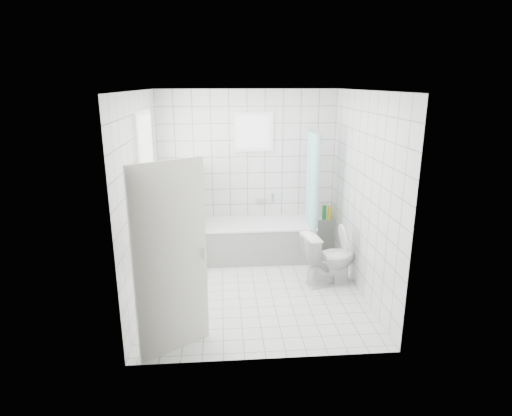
{
  "coord_description": "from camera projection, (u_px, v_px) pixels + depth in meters",
  "views": [
    {
      "loc": [
        -0.4,
        -5.2,
        2.69
      ],
      "look_at": [
        0.05,
        0.35,
        1.05
      ],
      "focal_mm": 30.0,
      "sensor_mm": 36.0,
      "label": 1
    }
  ],
  "objects": [
    {
      "name": "tiled_ledge",
      "position": [
        325.0,
        234.0,
        7.11
      ],
      "size": [
        0.4,
        0.24,
        0.55
      ],
      "primitive_type": "cube",
      "color": "white",
      "rests_on": "ground"
    },
    {
      "name": "bathtub",
      "position": [
        257.0,
        240.0,
        6.77
      ],
      "size": [
        1.77,
        0.77,
        0.58
      ],
      "color": "white",
      "rests_on": "ground"
    },
    {
      "name": "sill_bottles",
      "position": [
        155.0,
        214.0,
        5.6
      ],
      "size": [
        0.16,
        0.76,
        0.33
      ],
      "color": "#34E4ED",
      "rests_on": "window_sill"
    },
    {
      "name": "wall_front",
      "position": [
        267.0,
        238.0,
        3.97
      ],
      "size": [
        2.8,
        0.02,
        2.6
      ],
      "primitive_type": "cube",
      "color": "white",
      "rests_on": "ground"
    },
    {
      "name": "tub_faucet",
      "position": [
        261.0,
        200.0,
        6.94
      ],
      "size": [
        0.18,
        0.06,
        0.06
      ],
      "primitive_type": "cube",
      "color": "silver",
      "rests_on": "wall_back"
    },
    {
      "name": "partition_wall",
      "position": [
        195.0,
        215.0,
        6.52
      ],
      "size": [
        0.15,
        0.85,
        1.5
      ],
      "primitive_type": "cube",
      "color": "white",
      "rests_on": "ground"
    },
    {
      "name": "window_left",
      "position": [
        148.0,
        171.0,
        5.5
      ],
      "size": [
        0.01,
        0.9,
        1.4
      ],
      "primitive_type": "cube",
      "color": "white",
      "rests_on": "wall_left"
    },
    {
      "name": "wall_back",
      "position": [
        247.0,
        173.0,
        6.83
      ],
      "size": [
        2.8,
        0.02,
        2.6
      ],
      "primitive_type": "cube",
      "color": "white",
      "rests_on": "ground"
    },
    {
      "name": "wall_left",
      "position": [
        142.0,
        199.0,
        5.29
      ],
      "size": [
        0.02,
        3.0,
        2.6
      ],
      "primitive_type": "cube",
      "color": "white",
      "rests_on": "ground"
    },
    {
      "name": "ground",
      "position": [
        255.0,
        290.0,
        5.77
      ],
      "size": [
        3.0,
        3.0,
        0.0
      ],
      "primitive_type": "plane",
      "color": "white",
      "rests_on": "ground"
    },
    {
      "name": "window_sill",
      "position": [
        155.0,
        225.0,
        5.71
      ],
      "size": [
        0.18,
        1.02,
        0.08
      ],
      "primitive_type": "cube",
      "color": "white",
      "rests_on": "wall_left"
    },
    {
      "name": "shower_curtain",
      "position": [
        312.0,
        192.0,
        6.46
      ],
      "size": [
        0.14,
        0.48,
        1.78
      ],
      "primitive_type": null,
      "color": "#47D1CD",
      "rests_on": "curtain_rod"
    },
    {
      "name": "ceiling",
      "position": [
        255.0,
        90.0,
        5.03
      ],
      "size": [
        3.0,
        3.0,
        0.0
      ],
      "primitive_type": "plane",
      "rotation": [
        3.14,
        0.0,
        0.0
      ],
      "color": "white",
      "rests_on": "ground"
    },
    {
      "name": "wall_right",
      "position": [
        363.0,
        195.0,
        5.51
      ],
      "size": [
        0.02,
        3.0,
        2.6
      ],
      "primitive_type": "cube",
      "color": "white",
      "rests_on": "ground"
    },
    {
      "name": "window_back",
      "position": [
        254.0,
        132.0,
        6.61
      ],
      "size": [
        0.5,
        0.01,
        0.5
      ],
      "primitive_type": "cube",
      "color": "white",
      "rests_on": "wall_back"
    },
    {
      "name": "curtain_rod",
      "position": [
        313.0,
        131.0,
        6.33
      ],
      "size": [
        0.02,
        0.8,
        0.02
      ],
      "primitive_type": "cylinder",
      "rotation": [
        1.57,
        0.0,
        0.0
      ],
      "color": "silver",
      "rests_on": "wall_back"
    },
    {
      "name": "toilet",
      "position": [
        329.0,
        258.0,
        5.86
      ],
      "size": [
        0.81,
        0.57,
        0.75
      ],
      "primitive_type": "imported",
      "rotation": [
        0.0,
        0.0,
        1.8
      ],
      "color": "white",
      "rests_on": "ground"
    },
    {
      "name": "door",
      "position": [
        171.0,
        261.0,
        4.22
      ],
      "size": [
        0.68,
        0.49,
        2.0
      ],
      "primitive_type": "cube",
      "rotation": [
        0.0,
        0.0,
        -0.96
      ],
      "color": "silver",
      "rests_on": "ground"
    },
    {
      "name": "ledge_bottles",
      "position": [
        326.0,
        212.0,
        6.95
      ],
      "size": [
        0.15,
        0.16,
        0.24
      ],
      "color": "#F5FF1A",
      "rests_on": "tiled_ledge"
    }
  ]
}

